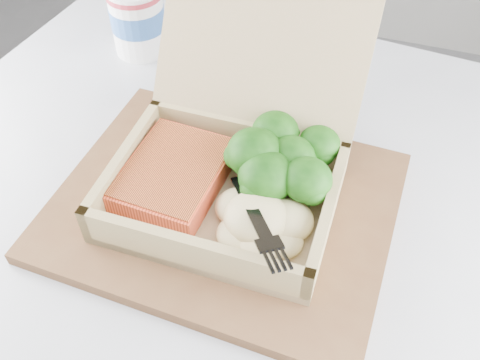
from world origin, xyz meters
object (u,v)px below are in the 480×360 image
(serving_tray, at_px, (224,206))
(paper_cup, at_px, (138,18))
(takeout_container, at_px, (237,143))
(cafe_table, at_px, (225,322))

(serving_tray, xyz_separation_m, paper_cup, (-0.21, 0.24, 0.04))
(serving_tray, bearing_deg, takeout_container, 89.79)
(cafe_table, relative_size, takeout_container, 3.30)
(serving_tray, height_order, paper_cup, paper_cup)
(cafe_table, relative_size, paper_cup, 9.61)
(cafe_table, bearing_deg, takeout_container, 95.37)
(cafe_table, height_order, serving_tray, serving_tray)
(takeout_container, bearing_deg, cafe_table, -84.90)
(cafe_table, xyz_separation_m, takeout_container, (-0.01, 0.07, 0.25))
(paper_cup, bearing_deg, takeout_container, -43.64)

